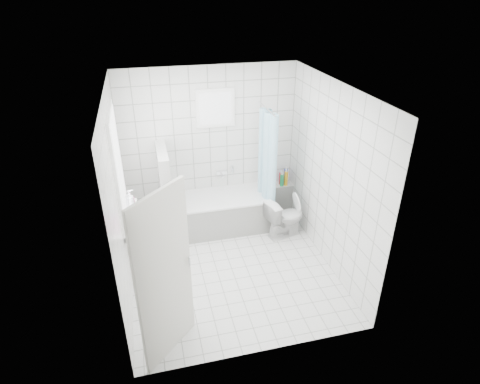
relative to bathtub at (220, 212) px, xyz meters
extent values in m
plane|color=white|center=(-0.07, -1.12, -0.29)|extent=(3.00, 3.00, 0.00)
plane|color=white|center=(-0.07, -1.12, 2.31)|extent=(3.00, 3.00, 0.00)
cube|color=white|center=(-0.07, 0.38, 1.01)|extent=(2.80, 0.02, 2.60)
cube|color=white|center=(-0.07, -2.62, 1.01)|extent=(2.80, 0.02, 2.60)
cube|color=white|center=(-1.47, -1.12, 1.01)|extent=(0.02, 3.00, 2.60)
cube|color=white|center=(1.33, -1.12, 1.01)|extent=(0.02, 3.00, 2.60)
cube|color=white|center=(-1.43, -0.82, 1.31)|extent=(0.01, 0.90, 1.40)
cube|color=white|center=(0.03, 0.33, 1.66)|extent=(0.50, 0.01, 0.50)
cube|color=white|center=(-1.38, -0.82, 0.57)|extent=(0.18, 1.02, 0.08)
cube|color=silver|center=(-1.04, -2.32, 0.71)|extent=(0.59, 0.60, 2.00)
cube|color=white|center=(0.00, 0.00, -0.02)|extent=(1.57, 0.75, 0.55)
cube|color=white|center=(0.00, 0.00, 0.27)|extent=(1.59, 0.77, 0.03)
cube|color=white|center=(-0.86, -0.05, 0.46)|extent=(0.15, 0.85, 1.50)
cube|color=white|center=(1.18, 0.25, -0.02)|extent=(0.40, 0.24, 0.55)
imported|color=white|center=(0.96, -0.47, 0.03)|extent=(0.71, 0.51, 0.65)
cylinder|color=silver|center=(0.74, -0.02, 1.71)|extent=(0.02, 0.80, 0.02)
cube|color=silver|center=(0.10, 0.33, 0.56)|extent=(0.18, 0.06, 0.06)
imported|color=white|center=(-1.37, -0.70, 0.77)|extent=(0.14, 0.14, 0.33)
imported|color=silver|center=(-1.37, -0.88, 0.69)|extent=(0.14, 0.14, 0.17)
imported|color=#E559B3|center=(-1.37, -1.16, 0.75)|extent=(0.13, 0.13, 0.27)
imported|color=#B35985|center=(-1.37, -0.53, 0.71)|extent=(0.12, 0.12, 0.20)
imported|color=#2F8AD3|center=(-1.37, -1.00, 0.71)|extent=(0.12, 0.12, 0.20)
cylinder|color=#FEAF1A|center=(1.20, 0.19, 0.39)|extent=(0.06, 0.06, 0.25)
cylinder|color=#168948|center=(1.12, 0.18, 0.37)|extent=(0.06, 0.06, 0.22)
cylinder|color=#182AC4|center=(1.22, 0.26, 0.40)|extent=(0.06, 0.06, 0.27)
cylinder|color=red|center=(1.13, 0.26, 0.36)|extent=(0.06, 0.06, 0.21)
camera|label=1|loc=(-1.07, -5.61, 3.41)|focal=30.00mm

